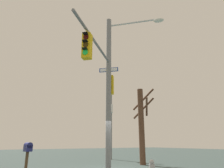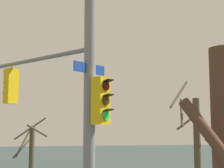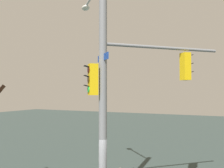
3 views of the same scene
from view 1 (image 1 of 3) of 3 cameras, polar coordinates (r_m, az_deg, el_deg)
name	(u,v)px [view 1 (image 1 of 3)]	position (r m, az deg, el deg)	size (l,w,h in m)	color
main_signal_pole_assembly	(109,77)	(10.87, -0.85, 2.13)	(5.97, 4.03, 8.70)	slate
secondary_pole_assembly	(111,117)	(18.74, -0.30, -9.46)	(0.51, 0.62, 6.61)	slate
mailbox	(28,150)	(9.24, -22.77, -16.87)	(0.30, 0.47, 1.41)	#4C3823
bare_tree_across_street	(142,122)	(14.44, 8.42, -10.74)	(1.40, 1.88, 5.32)	#513626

